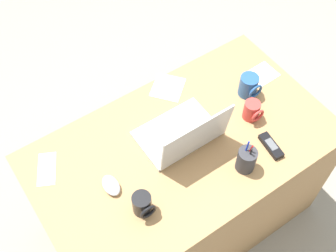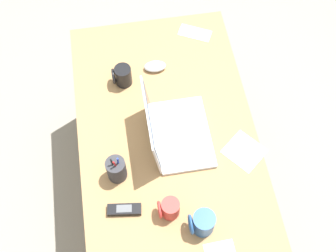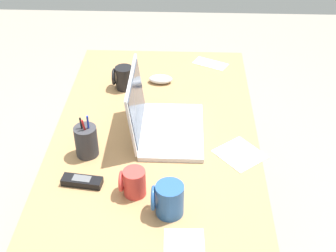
{
  "view_description": "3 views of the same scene",
  "coord_description": "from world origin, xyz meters",
  "px_view_note": "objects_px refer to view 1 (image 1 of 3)",
  "views": [
    {
      "loc": [
        0.62,
        0.79,
        2.32
      ],
      "look_at": [
        0.03,
        -0.08,
        0.83
      ],
      "focal_mm": 46.08,
      "sensor_mm": 36.0,
      "label": 1
    },
    {
      "loc": [
        -0.86,
        0.14,
        2.42
      ],
      "look_at": [
        0.03,
        -0.01,
        0.78
      ],
      "focal_mm": 46.81,
      "sensor_mm": 36.0,
      "label": 2
    },
    {
      "loc": [
        -1.41,
        -0.1,
        1.8
      ],
      "look_at": [
        -0.03,
        -0.05,
        0.79
      ],
      "focal_mm": 49.62,
      "sensor_mm": 36.0,
      "label": 3
    }
  ],
  "objects_px": {
    "coffee_mug_white": "(143,205)",
    "coffee_mug_tall": "(252,111)",
    "coffee_mug_spare": "(249,86)",
    "pen_holder": "(246,160)",
    "laptop": "(183,134)",
    "computer_mouse": "(111,186)",
    "cordless_phone": "(271,146)"
  },
  "relations": [
    {
      "from": "pen_holder",
      "to": "laptop",
      "type": "bearing_deg",
      "value": -61.41
    },
    {
      "from": "coffee_mug_spare",
      "to": "pen_holder",
      "type": "height_order",
      "value": "pen_holder"
    },
    {
      "from": "coffee_mug_spare",
      "to": "computer_mouse",
      "type": "bearing_deg",
      "value": 4.94
    },
    {
      "from": "coffee_mug_spare",
      "to": "pen_holder",
      "type": "distance_m",
      "value": 0.4
    },
    {
      "from": "coffee_mug_white",
      "to": "coffee_mug_tall",
      "type": "distance_m",
      "value": 0.65
    },
    {
      "from": "coffee_mug_spare",
      "to": "cordless_phone",
      "type": "relative_size",
      "value": 0.78
    },
    {
      "from": "laptop",
      "to": "cordless_phone",
      "type": "height_order",
      "value": "laptop"
    },
    {
      "from": "laptop",
      "to": "coffee_mug_tall",
      "type": "height_order",
      "value": "laptop"
    },
    {
      "from": "coffee_mug_white",
      "to": "coffee_mug_tall",
      "type": "height_order",
      "value": "coffee_mug_white"
    },
    {
      "from": "coffee_mug_tall",
      "to": "coffee_mug_spare",
      "type": "xyz_separation_m",
      "value": [
        -0.08,
        -0.11,
        0.01
      ]
    },
    {
      "from": "laptop",
      "to": "coffee_mug_tall",
      "type": "distance_m",
      "value": 0.34
    },
    {
      "from": "laptop",
      "to": "computer_mouse",
      "type": "bearing_deg",
      "value": 3.38
    },
    {
      "from": "computer_mouse",
      "to": "coffee_mug_white",
      "type": "bearing_deg",
      "value": 110.57
    },
    {
      "from": "coffee_mug_tall",
      "to": "cordless_phone",
      "type": "relative_size",
      "value": 0.67
    },
    {
      "from": "coffee_mug_tall",
      "to": "pen_holder",
      "type": "distance_m",
      "value": 0.26
    },
    {
      "from": "coffee_mug_spare",
      "to": "cordless_phone",
      "type": "xyz_separation_m",
      "value": [
        0.11,
        0.29,
        -0.04
      ]
    },
    {
      "from": "laptop",
      "to": "computer_mouse",
      "type": "distance_m",
      "value": 0.37
    },
    {
      "from": "coffee_mug_spare",
      "to": "pen_holder",
      "type": "xyz_separation_m",
      "value": [
        0.27,
        0.3,
        0.0
      ]
    },
    {
      "from": "computer_mouse",
      "to": "coffee_mug_tall",
      "type": "xyz_separation_m",
      "value": [
        -0.7,
        0.05,
        0.03
      ]
    },
    {
      "from": "cordless_phone",
      "to": "coffee_mug_tall",
      "type": "bearing_deg",
      "value": -101.6
    },
    {
      "from": "coffee_mug_tall",
      "to": "coffee_mug_spare",
      "type": "height_order",
      "value": "coffee_mug_spare"
    },
    {
      "from": "cordless_phone",
      "to": "pen_holder",
      "type": "bearing_deg",
      "value": 3.69
    },
    {
      "from": "coffee_mug_tall",
      "to": "coffee_mug_white",
      "type": "bearing_deg",
      "value": 9.51
    },
    {
      "from": "computer_mouse",
      "to": "coffee_mug_white",
      "type": "distance_m",
      "value": 0.17
    },
    {
      "from": "coffee_mug_white",
      "to": "coffee_mug_spare",
      "type": "bearing_deg",
      "value": -162.94
    },
    {
      "from": "cordless_phone",
      "to": "coffee_mug_white",
      "type": "bearing_deg",
      "value": -6.06
    },
    {
      "from": "coffee_mug_white",
      "to": "cordless_phone",
      "type": "bearing_deg",
      "value": 173.94
    },
    {
      "from": "computer_mouse",
      "to": "cordless_phone",
      "type": "height_order",
      "value": "computer_mouse"
    },
    {
      "from": "coffee_mug_white",
      "to": "coffee_mug_spare",
      "type": "relative_size",
      "value": 0.93
    },
    {
      "from": "laptop",
      "to": "coffee_mug_spare",
      "type": "relative_size",
      "value": 3.23
    },
    {
      "from": "coffee_mug_tall",
      "to": "pen_holder",
      "type": "bearing_deg",
      "value": 43.75
    },
    {
      "from": "coffee_mug_white",
      "to": "coffee_mug_tall",
      "type": "xyz_separation_m",
      "value": [
        -0.65,
        -0.11,
        -0.0
      ]
    }
  ]
}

